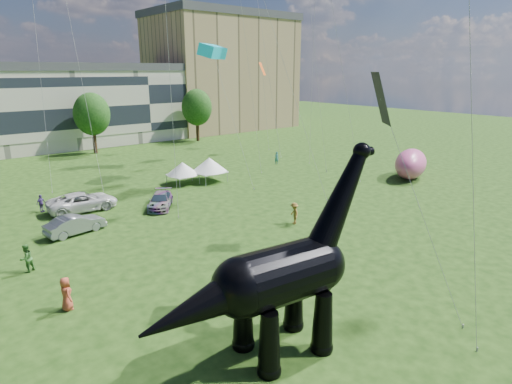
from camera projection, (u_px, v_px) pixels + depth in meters
ground at (332, 338)px, 20.05m from camera, size 220.00×220.00×0.00m
apartment_block at (222, 75)px, 89.62m from camera, size 28.00×18.00×22.00m
tree_mid_right at (91, 111)px, 62.43m from camera, size 5.20×5.20×9.44m
tree_far_right at (197, 104)px, 73.46m from camera, size 5.20×5.20×9.44m
dinosaur_sculpture at (274, 281)px, 18.06m from camera, size 11.50×3.56×9.36m
car_grey at (75, 224)px, 32.62m from camera, size 4.63×2.23×1.46m
car_white at (83, 202)px, 37.91m from camera, size 6.09×3.14×1.64m
car_dark at (160, 201)px, 38.76m from camera, size 4.21×4.83×1.34m
gazebo_near at (182, 169)px, 46.56m from camera, size 3.72×3.72×2.43m
gazebo_far at (209, 165)px, 47.56m from camera, size 3.94×3.94×2.70m
inflatable_pink at (411, 164)px, 49.09m from camera, size 7.49×5.72×3.35m
visitors at (87, 244)px, 28.59m from camera, size 51.56×24.95×1.82m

